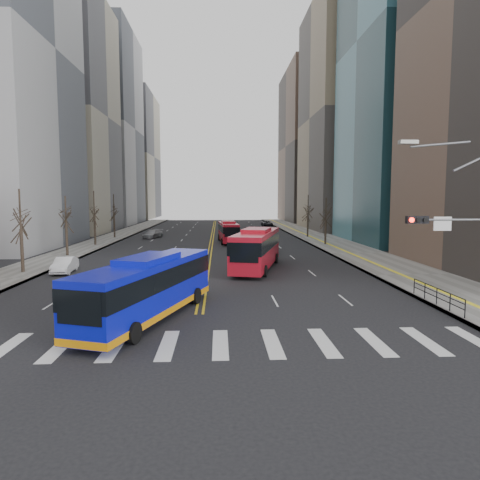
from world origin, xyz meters
name	(u,v)px	position (x,y,z in m)	size (l,w,h in m)	color
ground	(194,344)	(0.00, 0.00, 0.00)	(220.00, 220.00, 0.00)	black
sidewalk_right	(327,241)	(17.50, 45.00, 0.07)	(7.00, 130.00, 0.15)	slate
sidewalk_left	(100,242)	(-16.50, 45.00, 0.07)	(5.00, 130.00, 0.15)	slate
crosswalk	(194,344)	(0.00, 0.00, 0.01)	(26.70, 4.00, 0.01)	silver
centerline	(212,236)	(0.00, 55.00, 0.01)	(0.55, 100.00, 0.01)	gold
office_towers	(213,111)	(0.12, 68.51, 23.92)	(83.00, 134.00, 58.00)	gray
signal_mast	(471,232)	(13.77, 2.00, 4.86)	(5.37, 0.37, 9.39)	slate
pedestrian_railing	(437,294)	(14.30, 6.00, 0.82)	(0.06, 6.06, 1.02)	black
street_trees	(152,212)	(-7.18, 34.55, 4.87)	(35.20, 47.20, 7.60)	black
blue_bus	(149,286)	(-2.68, 4.26, 1.83)	(6.22, 12.14, 3.48)	#0C13B6
red_bus_near	(257,247)	(4.61, 20.37, 2.11)	(5.72, 12.35, 3.79)	#AE1222
red_bus_far	(228,230)	(2.51, 44.23, 1.80)	(3.09, 10.22, 3.23)	#AE1222
car_white	(65,265)	(-12.50, 19.26, 0.69)	(1.47, 4.21, 1.39)	silver
car_dark_mid	(269,248)	(7.08, 31.47, 0.67)	(1.58, 3.92, 1.33)	black
car_silver	(153,234)	(-9.83, 52.15, 0.69)	(1.93, 4.74, 1.37)	#97989C
car_dark_far	(267,223)	(12.50, 81.45, 0.63)	(2.10, 4.55, 1.26)	black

